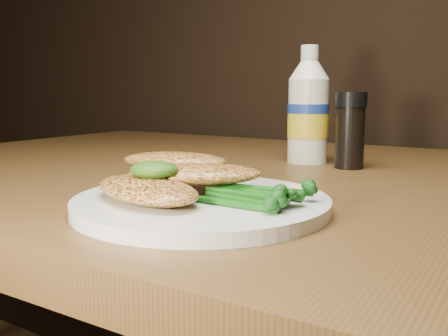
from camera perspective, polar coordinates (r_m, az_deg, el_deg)
The scene contains 8 objects.
plate at distance 0.48m, azimuth -2.56°, elevation -4.00°, with size 0.24×0.24×0.01m, color white.
chicken_front at distance 0.46m, azimuth -8.75°, elevation -2.40°, with size 0.13×0.07×0.02m, color #E49B48.
chicken_mid at distance 0.49m, azimuth -3.31°, elevation -0.64°, with size 0.13×0.07×0.02m, color #E49B48.
chicken_back at distance 0.54m, azimuth -5.62°, elevation 0.86°, with size 0.11×0.06×0.02m, color #E49B48.
pesto_front at distance 0.47m, azimuth -7.89°, elevation -0.20°, with size 0.05×0.04×0.02m, color #093207.
broccolini_bundle at distance 0.45m, azimuth 2.71°, elevation -2.77°, with size 0.12×0.09×0.02m, color #155813, non-canonical shape.
mayo_bottle at distance 0.79m, azimuth 9.52°, elevation 7.07°, with size 0.06×0.06×0.18m, color #EEE9CA, non-canonical shape.
pepper_grinder at distance 0.74m, azimuth 14.06°, elevation 4.13°, with size 0.04×0.04×0.11m, color black, non-canonical shape.
Camera 1 is at (0.36, 0.43, 0.86)m, focal length 40.45 mm.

